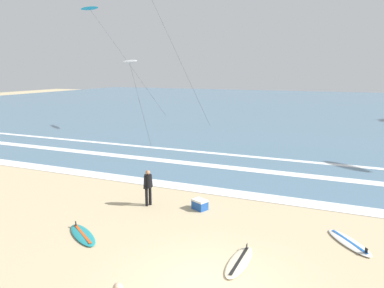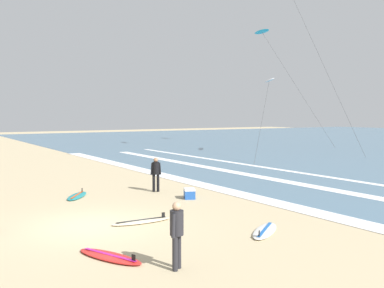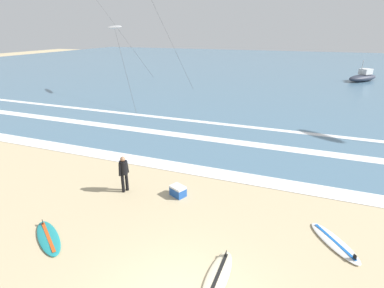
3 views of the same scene
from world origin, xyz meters
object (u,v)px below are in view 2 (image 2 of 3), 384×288
(cooler_box, at_px, (189,193))
(kite_cyan_high_left, at_px, (262,32))
(surfboard_right_spare, at_px, (265,231))
(surfer_right_near, at_px, (156,171))
(surfboard_near_water, at_px, (77,196))
(surfboard_left_pile, at_px, (142,221))
(kite_white_high_right, at_px, (269,81))
(surfer_background_far, at_px, (177,229))
(surfboard_foreground_flat, at_px, (110,256))

(cooler_box, bearing_deg, kite_cyan_high_left, 134.29)
(surfboard_right_spare, height_order, kite_cyan_high_left, kite_cyan_high_left)
(surfer_right_near, bearing_deg, kite_cyan_high_left, 131.17)
(cooler_box, bearing_deg, surfboard_near_water, -126.60)
(surfboard_left_pile, height_order, surfboard_right_spare, same)
(surfer_right_near, xyz_separation_m, kite_cyan_high_left, (-23.24, 26.58, 12.47))
(surfboard_near_water, distance_m, cooler_box, 4.94)
(surfboard_near_water, relative_size, kite_cyan_high_left, 0.15)
(surfboard_left_pile, height_order, surfboard_near_water, same)
(kite_white_high_right, height_order, cooler_box, kite_white_high_right)
(surfer_background_far, distance_m, cooler_box, 8.74)
(surfboard_right_spare, height_order, kite_white_high_right, kite_white_high_right)
(kite_cyan_high_left, distance_m, cooler_box, 38.82)
(surfer_background_far, xyz_separation_m, surfboard_left_pile, (-4.53, 1.26, -0.91))
(surfboard_near_water, bearing_deg, surfboard_right_spare, 19.21)
(surfboard_near_water, relative_size, surfboard_foreground_flat, 0.96)
(surfboard_right_spare, bearing_deg, surfboard_near_water, -160.79)
(surfer_right_near, relative_size, surfboard_foreground_flat, 0.74)
(kite_cyan_high_left, xyz_separation_m, kite_white_high_right, (11.24, -8.86, -6.83))
(surfboard_near_water, height_order, kite_white_high_right, kite_white_high_right)
(surfboard_near_water, bearing_deg, surfboard_foreground_flat, -12.43)
(surfboard_near_water, relative_size, surfboard_right_spare, 1.02)
(cooler_box, bearing_deg, surfboard_foreground_flat, -46.08)
(surfer_right_near, distance_m, surfboard_near_water, 3.70)
(cooler_box, bearing_deg, surfboard_right_spare, -8.77)
(surfer_background_far, relative_size, surfboard_near_water, 0.77)
(surfboard_near_water, height_order, surfboard_right_spare, same)
(surfboard_right_spare, height_order, surfboard_foreground_flat, same)
(surfer_background_far, bearing_deg, kite_cyan_high_left, 136.59)
(surfboard_left_pile, bearing_deg, surfer_right_near, 147.78)
(surfboard_left_pile, height_order, kite_cyan_high_left, kite_cyan_high_left)
(surfer_right_near, xyz_separation_m, surfboard_near_water, (-0.70, -3.52, -0.91))
(surfboard_left_pile, bearing_deg, surfboard_near_water, -176.05)
(surfer_right_near, height_order, cooler_box, surfer_right_near)
(surfboard_foreground_flat, relative_size, kite_white_high_right, 0.27)
(surfer_background_far, relative_size, cooler_box, 2.15)
(surfboard_near_water, height_order, surfboard_foreground_flat, same)
(surfer_background_far, height_order, kite_white_high_right, kite_white_high_right)
(surfboard_near_water, xyz_separation_m, kite_white_high_right, (-11.30, 21.24, 6.55))
(surfboard_left_pile, distance_m, surfboard_right_spare, 4.12)
(surfboard_right_spare, bearing_deg, surfboard_left_pile, -139.48)
(surfboard_left_pile, relative_size, surfboard_near_water, 1.02)
(surfer_background_far, bearing_deg, surfboard_near_water, 175.11)
(surfboard_left_pile, distance_m, cooler_box, 4.50)
(surfboard_right_spare, distance_m, kite_cyan_high_left, 43.50)
(surfer_right_near, height_order, surfboard_left_pile, surfer_right_near)
(surfer_right_near, xyz_separation_m, surfboard_right_spare, (8.09, -0.46, -0.91))
(surfboard_left_pile, relative_size, surfboard_foreground_flat, 0.97)
(surfboard_foreground_flat, xyz_separation_m, cooler_box, (-5.64, 5.86, 0.18))
(surfer_background_far, distance_m, surfboard_foreground_flat, 2.11)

